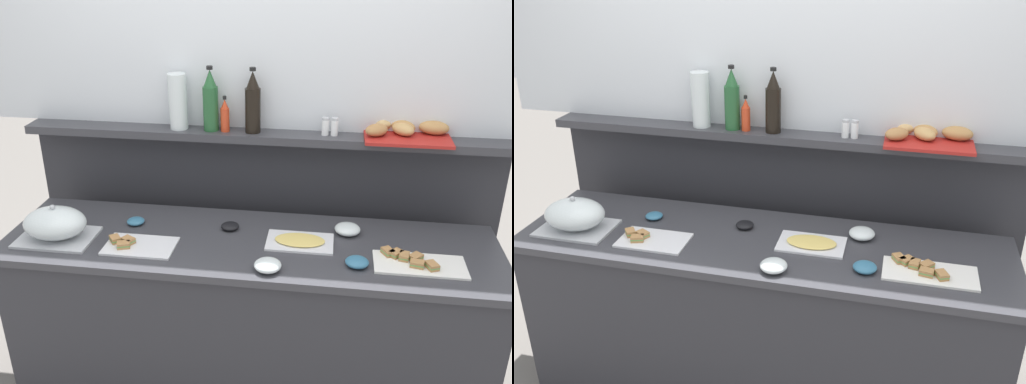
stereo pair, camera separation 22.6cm
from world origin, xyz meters
TOP-DOWN VIEW (x-y plane):
  - ground_plane at (0.00, 0.60)m, footprint 12.00×12.00m
  - buffet_counter at (0.00, 0.00)m, footprint 2.24×0.62m
  - back_ledge_unit at (0.00, 0.49)m, footprint 2.40×0.22m
  - sandwich_platter_side at (0.72, -0.09)m, footprint 0.38×0.18m
  - sandwich_platter_front at (-0.49, -0.12)m, footprint 0.31×0.19m
  - cold_cuts_platter at (0.23, 0.02)m, footprint 0.30×0.19m
  - serving_cloche at (-0.87, -0.10)m, footprint 0.34×0.24m
  - glass_bowl_large at (0.44, 0.14)m, footprint 0.12×0.12m
  - glass_bowl_medium at (0.11, -0.22)m, footprint 0.11×0.11m
  - condiment_bowl_red at (-0.11, 0.11)m, footprint 0.08×0.08m
  - condiment_bowl_dark at (-0.56, 0.09)m, footprint 0.08×0.08m
  - condiment_bowl_teal at (0.48, -0.14)m, footprint 0.10×0.10m
  - wine_bottle_green at (-0.25, 0.41)m, footprint 0.08×0.08m
  - hot_sauce_bottle at (-0.18, 0.40)m, footprint 0.04×0.04m
  - wine_bottle_dark at (-0.04, 0.41)m, footprint 0.08×0.08m
  - salt_shaker at (0.31, 0.41)m, footprint 0.03×0.03m
  - pepper_shaker at (0.35, 0.41)m, footprint 0.03×0.03m
  - bread_basket at (0.68, 0.43)m, footprint 0.42×0.29m
  - water_carafe at (-0.41, 0.41)m, footprint 0.09×0.09m

SIDE VIEW (x-z plane):
  - ground_plane at x=0.00m, z-range 0.00..0.00m
  - buffet_counter at x=0.00m, z-range 0.00..0.92m
  - back_ledge_unit at x=0.00m, z-range 0.03..1.34m
  - sandwich_platter_front at x=-0.49m, z-range 0.91..0.95m
  - cold_cuts_platter at x=0.23m, z-range 0.92..0.94m
  - sandwich_platter_side at x=0.72m, z-range 0.92..0.95m
  - condiment_bowl_dark at x=-0.56m, z-range 0.92..0.95m
  - condiment_bowl_red at x=-0.11m, z-range 0.92..0.95m
  - condiment_bowl_teal at x=0.48m, z-range 0.92..0.96m
  - glass_bowl_medium at x=0.11m, z-range 0.92..0.97m
  - glass_bowl_large at x=0.44m, z-range 0.92..0.97m
  - serving_cloche at x=-0.87m, z-range 0.91..1.08m
  - bread_basket at x=0.68m, z-range 1.30..1.38m
  - salt_shaker at x=0.31m, z-range 1.31..1.39m
  - pepper_shaker at x=0.35m, z-range 1.31..1.39m
  - hot_sauce_bottle at x=-0.18m, z-range 1.29..1.47m
  - water_carafe at x=-0.41m, z-range 1.31..1.58m
  - wine_bottle_green at x=-0.25m, z-range 1.29..1.61m
  - wine_bottle_dark at x=-0.04m, z-range 1.29..1.61m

